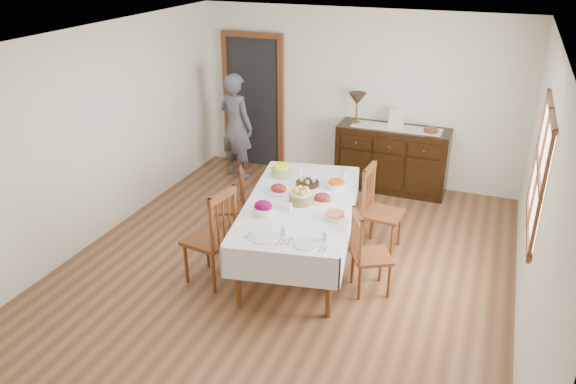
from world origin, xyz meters
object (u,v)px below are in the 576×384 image
(dining_table, at_px, (300,209))
(table_lamp, at_px, (357,100))
(person, at_px, (236,123))
(chair_right_near, at_px, (367,252))
(chair_right_far, at_px, (379,208))
(chair_left_far, at_px, (233,204))
(chair_left_near, at_px, (213,236))
(sideboard, at_px, (392,159))

(dining_table, bearing_deg, table_lamp, 80.01)
(dining_table, relative_size, person, 1.40)
(chair_right_near, relative_size, chair_right_far, 0.88)
(person, bearing_deg, dining_table, 147.06)
(dining_table, xyz_separation_m, chair_left_far, (-1.00, 0.30, -0.25))
(chair_left_near, relative_size, person, 0.64)
(dining_table, height_order, chair_right_near, chair_right_near)
(dining_table, xyz_separation_m, chair_left_near, (-0.74, -0.71, -0.13))
(chair_right_far, relative_size, person, 0.60)
(chair_right_far, xyz_separation_m, person, (-2.60, 1.47, 0.35))
(chair_right_near, bearing_deg, table_lamp, -10.91)
(chair_right_far, xyz_separation_m, table_lamp, (-0.79, 1.84, 0.79))
(sideboard, relative_size, table_lamp, 3.54)
(chair_left_near, height_order, person, person)
(dining_table, height_order, chair_right_far, chair_right_far)
(chair_left_near, distance_m, chair_right_near, 1.66)
(chair_right_near, xyz_separation_m, person, (-2.70, 2.42, 0.41))
(dining_table, relative_size, chair_right_near, 2.63)
(chair_left_far, xyz_separation_m, person, (-0.83, 1.83, 0.43))
(chair_left_near, distance_m, table_lamp, 3.37)
(chair_left_near, height_order, chair_left_far, chair_left_near)
(chair_left_far, relative_size, chair_right_near, 0.95)
(chair_left_far, xyz_separation_m, chair_right_near, (1.87, -0.59, 0.02))
(chair_left_near, distance_m, chair_right_far, 2.04)
(person, height_order, table_lamp, person)
(dining_table, bearing_deg, chair_left_near, -146.61)
(dining_table, relative_size, chair_left_near, 2.20)
(chair_left_near, relative_size, table_lamp, 2.45)
(chair_right_near, height_order, sideboard, sideboard)
(sideboard, distance_m, person, 2.45)
(dining_table, relative_size, sideboard, 1.53)
(dining_table, height_order, sideboard, sideboard)
(dining_table, bearing_deg, sideboard, 66.92)
(chair_left_far, distance_m, sideboard, 2.69)
(table_lamp, bearing_deg, chair_right_far, -66.66)
(chair_right_far, relative_size, table_lamp, 2.32)
(table_lamp, bearing_deg, sideboard, -0.62)
(sideboard, bearing_deg, chair_left_near, -112.11)
(dining_table, distance_m, chair_right_near, 0.95)
(chair_left_near, height_order, table_lamp, table_lamp)
(chair_left_far, height_order, chair_right_near, chair_right_near)
(chair_left_far, distance_m, person, 2.05)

